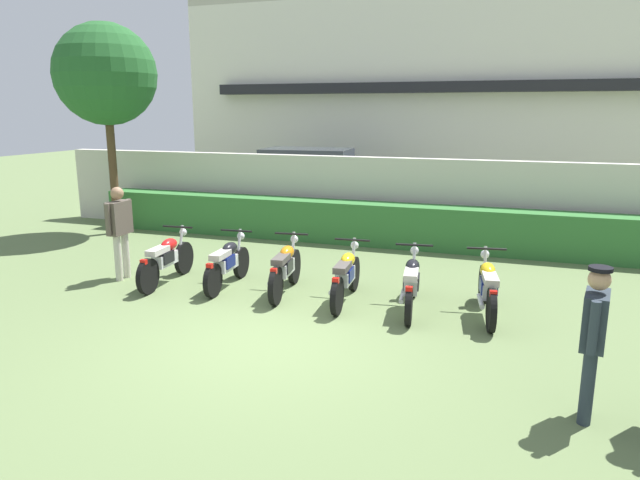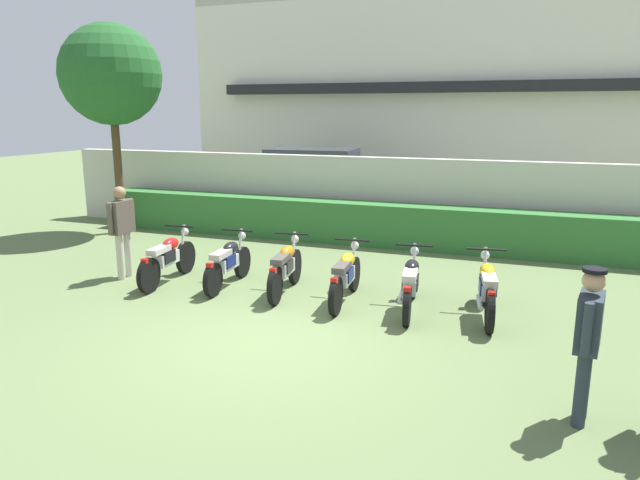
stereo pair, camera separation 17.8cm
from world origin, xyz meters
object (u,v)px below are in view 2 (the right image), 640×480
(motorcycle_in_row_2, at_px, (285,268))
(motorcycle_in_row_3, at_px, (345,276))
(motorcycle_in_row_0, at_px, (167,258))
(officer_0, at_px, (588,334))
(parked_car, at_px, (317,179))
(motorcycle_in_row_5, at_px, (487,289))
(motorcycle_in_row_4, at_px, (411,283))
(tree_near_inspector, at_px, (111,75))
(inspector_person, at_px, (122,224))
(motorcycle_in_row_1, at_px, (228,262))

(motorcycle_in_row_2, relative_size, motorcycle_in_row_3, 0.98)
(motorcycle_in_row_0, relative_size, officer_0, 1.19)
(parked_car, relative_size, motorcycle_in_row_3, 2.46)
(motorcycle_in_row_2, xyz_separation_m, motorcycle_in_row_5, (3.31, -0.05, 0.00))
(parked_car, height_order, motorcycle_in_row_4, parked_car)
(tree_near_inspector, height_order, inspector_person, tree_near_inspector)
(motorcycle_in_row_1, height_order, motorcycle_in_row_2, motorcycle_in_row_2)
(motorcycle_in_row_0, xyz_separation_m, motorcycle_in_row_3, (3.35, 0.07, -0.01))
(motorcycle_in_row_1, bearing_deg, tree_near_inspector, 52.74)
(parked_car, relative_size, motorcycle_in_row_1, 2.57)
(parked_car, bearing_deg, inspector_person, -98.33)
(motorcycle_in_row_0, bearing_deg, tree_near_inspector, 43.37)
(tree_near_inspector, height_order, motorcycle_in_row_1, tree_near_inspector)
(parked_car, height_order, motorcycle_in_row_2, parked_car)
(inspector_person, bearing_deg, motorcycle_in_row_2, 3.16)
(motorcycle_in_row_4, relative_size, inspector_person, 1.11)
(parked_car, xyz_separation_m, motorcycle_in_row_5, (5.84, -8.36, -0.48))
(motorcycle_in_row_1, height_order, motorcycle_in_row_3, motorcycle_in_row_3)
(parked_car, distance_m, motorcycle_in_row_2, 8.70)
(motorcycle_in_row_5, relative_size, inspector_person, 1.08)
(tree_near_inspector, relative_size, motorcycle_in_row_5, 2.76)
(parked_car, xyz_separation_m, officer_0, (6.98, -11.10, 0.00))
(tree_near_inspector, height_order, motorcycle_in_row_5, tree_near_inspector)
(motorcycle_in_row_3, xyz_separation_m, officer_0, (3.34, -2.71, 0.49))
(motorcycle_in_row_0, bearing_deg, motorcycle_in_row_2, -90.63)
(inspector_person, bearing_deg, motorcycle_in_row_1, 5.09)
(motorcycle_in_row_0, height_order, motorcycle_in_row_3, motorcycle_in_row_0)
(parked_car, distance_m, motorcycle_in_row_1, 8.43)
(inspector_person, bearing_deg, officer_0, -18.94)
(motorcycle_in_row_3, height_order, inspector_person, inspector_person)
(motorcycle_in_row_2, height_order, officer_0, officer_0)
(parked_car, relative_size, motorcycle_in_row_2, 2.52)
(parked_car, bearing_deg, motorcycle_in_row_1, -84.19)
(motorcycle_in_row_3, xyz_separation_m, inspector_person, (-4.29, -0.09, 0.58))
(inspector_person, bearing_deg, motorcycle_in_row_4, 0.55)
(tree_near_inspector, bearing_deg, parked_car, 56.19)
(motorcycle_in_row_0, distance_m, officer_0, 7.22)
(motorcycle_in_row_5, height_order, inspector_person, inspector_person)
(tree_near_inspector, distance_m, motorcycle_in_row_5, 10.40)
(motorcycle_in_row_0, height_order, motorcycle_in_row_1, motorcycle_in_row_0)
(motorcycle_in_row_2, relative_size, officer_0, 1.14)
(parked_car, bearing_deg, motorcycle_in_row_3, -70.51)
(motorcycle_in_row_0, relative_size, motorcycle_in_row_5, 1.03)
(motorcycle_in_row_0, distance_m, motorcycle_in_row_1, 1.15)
(motorcycle_in_row_3, bearing_deg, motorcycle_in_row_4, -96.39)
(motorcycle_in_row_3, bearing_deg, motorcycle_in_row_0, 87.02)
(motorcycle_in_row_0, distance_m, motorcycle_in_row_3, 3.35)
(motorcycle_in_row_2, bearing_deg, parked_car, 9.53)
(parked_car, relative_size, inspector_person, 2.69)
(motorcycle_in_row_0, height_order, inspector_person, inspector_person)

